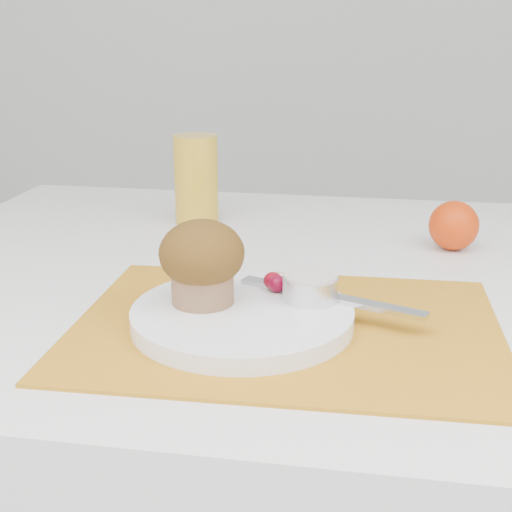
% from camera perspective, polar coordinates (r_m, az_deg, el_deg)
% --- Properties ---
extents(placemat, '(0.43, 0.32, 0.00)m').
position_cam_1_polar(placemat, '(0.72, 2.43, -5.68)').
color(placemat, orange).
rests_on(placemat, table).
extents(plate, '(0.27, 0.27, 0.02)m').
position_cam_1_polar(plate, '(0.71, -1.11, -4.86)').
color(plate, white).
rests_on(plate, placemat).
extents(ramekin, '(0.06, 0.06, 0.02)m').
position_cam_1_polar(ramekin, '(0.73, 4.37, -2.59)').
color(ramekin, silver).
rests_on(ramekin, plate).
extents(cream, '(0.06, 0.06, 0.01)m').
position_cam_1_polar(cream, '(0.72, 4.40, -1.67)').
color(cream, beige).
rests_on(cream, ramekin).
extents(raspberry_near, '(0.02, 0.02, 0.02)m').
position_cam_1_polar(raspberry_near, '(0.76, 1.36, -1.98)').
color(raspberry_near, '#5D020E').
rests_on(raspberry_near, plate).
extents(raspberry_far, '(0.02, 0.02, 0.02)m').
position_cam_1_polar(raspberry_far, '(0.75, 1.72, -2.22)').
color(raspberry_far, '#510214').
rests_on(raspberry_far, plate).
extents(butter_knife, '(0.20, 0.09, 0.01)m').
position_cam_1_polar(butter_knife, '(0.73, 5.95, -3.28)').
color(butter_knife, '#B9BCC2').
rests_on(butter_knife, plate).
extents(orange, '(0.07, 0.07, 0.07)m').
position_cam_1_polar(orange, '(0.99, 15.54, 2.36)').
color(orange, '#E73D08').
rests_on(orange, table).
extents(juice_glass, '(0.08, 0.08, 0.13)m').
position_cam_1_polar(juice_glass, '(1.08, -4.81, 6.12)').
color(juice_glass, gold).
rests_on(juice_glass, table).
extents(muffin, '(0.09, 0.09, 0.09)m').
position_cam_1_polar(muffin, '(0.71, -4.34, -0.36)').
color(muffin, '#986C49').
rests_on(muffin, plate).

